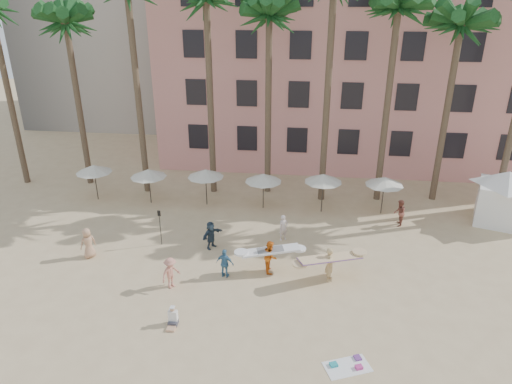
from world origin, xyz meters
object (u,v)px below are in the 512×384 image
Objects in this scene: pink_hotel at (371,64)px; carrier_white at (270,255)px; cabana at (505,193)px; carrier_yellow at (330,262)px.

carrier_white is (-6.80, -21.30, -7.04)m from pink_hotel.
cabana is (7.45, -13.77, -5.93)m from pink_hotel.
carrier_yellow is (-3.70, -21.76, -6.94)m from pink_hotel.
pink_hotel reaches higher than carrier_white.
carrier_yellow is at bearing -144.35° from cabana.
carrier_yellow is (-11.14, -7.99, -1.01)m from cabana.
pink_hotel reaches higher than carrier_yellow.
cabana is 1.69× the size of carrier_yellow.
carrier_white is at bearing 171.54° from carrier_yellow.
pink_hotel is at bearing 80.36° from carrier_yellow.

